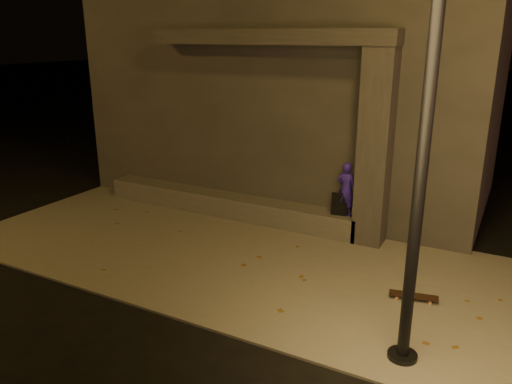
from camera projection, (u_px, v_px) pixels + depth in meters
The scene contains 9 objects.
ground at pixel (179, 312), 7.19m from camera, with size 120.00×120.00×0.00m, color black.
sidewalk at pixel (247, 258), 8.86m from camera, with size 11.00×4.40×0.04m, color slate.
building at pixel (300, 86), 12.31m from camera, with size 9.00×5.10×5.22m.
ledge at pixel (226, 204), 10.94m from camera, with size 6.00×0.55×0.45m, color #514F49.
column at pixel (375, 149), 9.02m from camera, with size 0.55×0.55×3.60m, color #363331.
canopy at pixel (269, 37), 9.47m from camera, with size 5.00×0.70×0.28m, color #363331.
skateboarder at pixel (346, 189), 9.49m from camera, with size 0.38×0.25×1.04m, color #2F1BB1.
backpack at pixel (340, 206), 9.65m from camera, with size 0.34×0.24×0.45m.
skateboard at pixel (414, 296), 7.41m from camera, with size 0.73×0.31×0.08m.
Camera 1 is at (3.98, -5.06, 3.81)m, focal length 35.00 mm.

